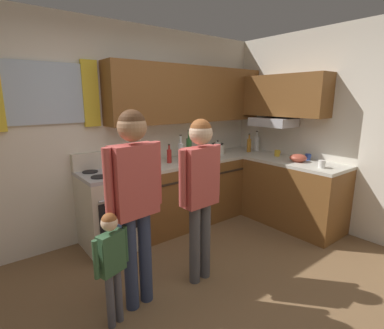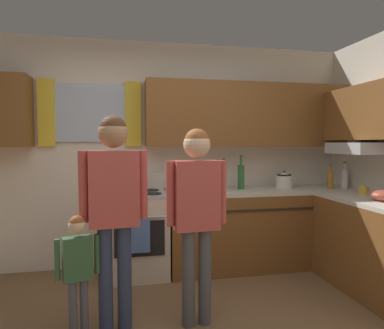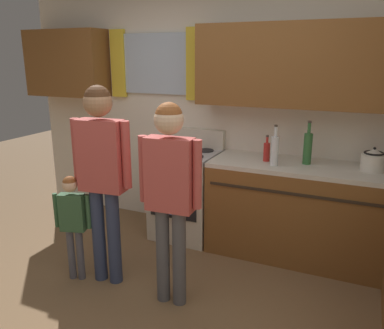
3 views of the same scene
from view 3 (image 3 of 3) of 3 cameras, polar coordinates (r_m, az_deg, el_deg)
name	(u,v)px [view 3 (image 3 of 3)]	position (r m, az deg, el deg)	size (l,w,h in m)	color
ground_plane	(124,325)	(3.06, -9.90, -21.95)	(12.00, 12.00, 0.00)	brown
back_wall_unit	(226,93)	(4.03, 4.90, 10.38)	(4.60, 0.42, 2.60)	silver
kitchen_counter_run	(363,238)	(3.46, 23.58, -9.72)	(2.19, 1.92, 0.90)	brown
stove_oven	(187,192)	(4.12, -0.79, -4.06)	(0.62, 0.67, 1.10)	beige
bottle_wine_green	(308,148)	(3.68, 16.46, 2.36)	(0.08, 0.08, 0.39)	#2D6633
bottle_tall_clear	(275,150)	(3.56, 11.93, 2.08)	(0.07, 0.07, 0.37)	silver
bottle_sauce_red	(267,151)	(3.71, 10.80, 1.90)	(0.06, 0.06, 0.25)	red
stovetop_kettle	(374,160)	(3.67, 24.88, 0.62)	(0.27, 0.20, 0.21)	silver
adult_holding_child	(102,163)	(3.17, -13.00, 0.18)	(0.51, 0.22, 1.64)	#2D3856
adult_in_plaid	(170,182)	(2.82, -3.24, -2.59)	(0.48, 0.21, 1.55)	#4C4C51
small_child	(72,216)	(3.40, -16.98, -7.17)	(0.30, 0.14, 0.92)	#4C4C56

